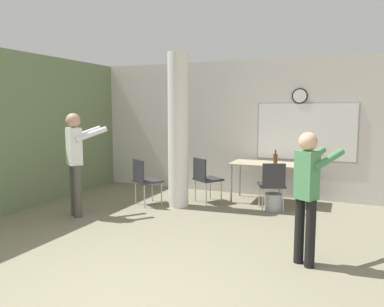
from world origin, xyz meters
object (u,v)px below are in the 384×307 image
at_px(chair_table_left, 205,177).
at_px(person_watching_back, 76,156).
at_px(chair_near_pillar, 145,178).
at_px(folding_table, 269,166).
at_px(person_playing_side, 308,188).
at_px(bottle_on_table, 275,158).
at_px(chair_table_right, 272,183).

relative_size(chair_table_left, person_watching_back, 0.50).
xyz_separation_m(chair_table_left, person_watching_back, (-1.67, -1.67, 0.51)).
relative_size(chair_table_left, chair_near_pillar, 1.00).
bearing_deg(folding_table, chair_near_pillar, -152.12).
bearing_deg(person_playing_side, person_watching_back, 171.37).
bearing_deg(bottle_on_table, person_playing_side, -72.34).
relative_size(bottle_on_table, chair_near_pillar, 0.31).
xyz_separation_m(chair_table_right, chair_table_left, (-1.30, 0.09, 0.00)).
height_order(folding_table, bottle_on_table, bottle_on_table).
bearing_deg(chair_table_left, chair_table_right, -4.14).
height_order(bottle_on_table, chair_table_right, bottle_on_table).
bearing_deg(bottle_on_table, chair_table_right, -84.11).
xyz_separation_m(folding_table, chair_table_right, (0.18, -0.60, -0.20)).
xyz_separation_m(bottle_on_table, chair_table_right, (0.06, -0.57, -0.36)).
relative_size(bottle_on_table, chair_table_left, 0.31).
distance_m(folding_table, person_watching_back, 3.55).
relative_size(person_playing_side, person_watching_back, 0.89).
xyz_separation_m(bottle_on_table, person_playing_side, (0.86, -2.71, 0.04)).
distance_m(bottle_on_table, chair_table_left, 1.37).
relative_size(chair_near_pillar, person_watching_back, 0.50).
distance_m(folding_table, person_playing_side, 2.93).
relative_size(folding_table, person_playing_side, 0.93).
distance_m(chair_table_right, chair_table_left, 1.30).
height_order(chair_table_right, chair_near_pillar, same).
distance_m(bottle_on_table, chair_table_right, 0.67).
distance_m(folding_table, chair_near_pillar, 2.38).
relative_size(chair_table_right, chair_near_pillar, 1.00).
bearing_deg(chair_table_left, bottle_on_table, 20.84).
bearing_deg(chair_table_right, chair_table_left, 175.86).
height_order(bottle_on_table, person_playing_side, person_playing_side).
height_order(chair_near_pillar, person_playing_side, person_playing_side).
bearing_deg(person_playing_side, bottle_on_table, 107.66).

